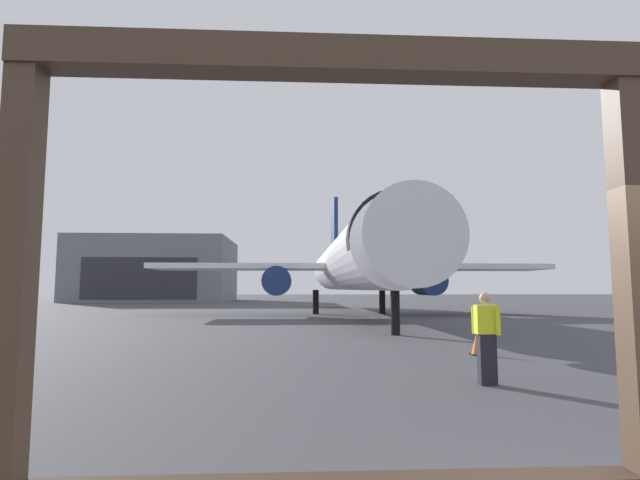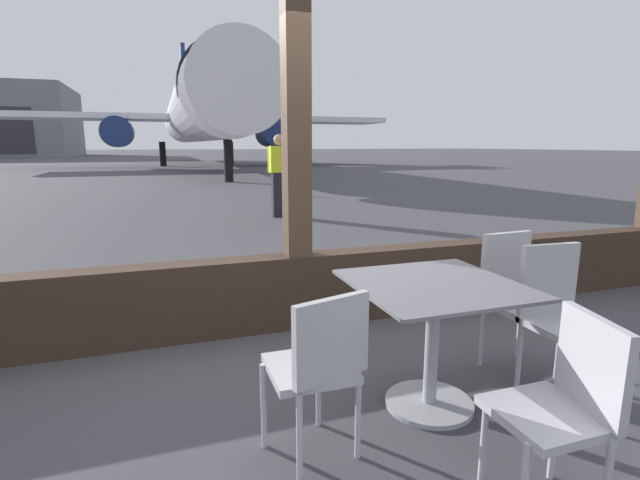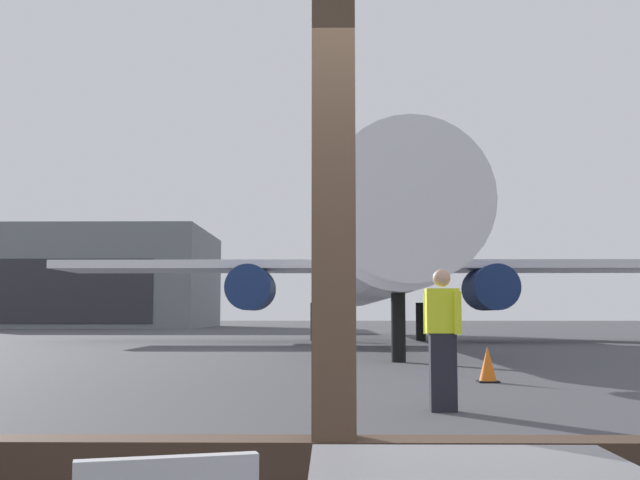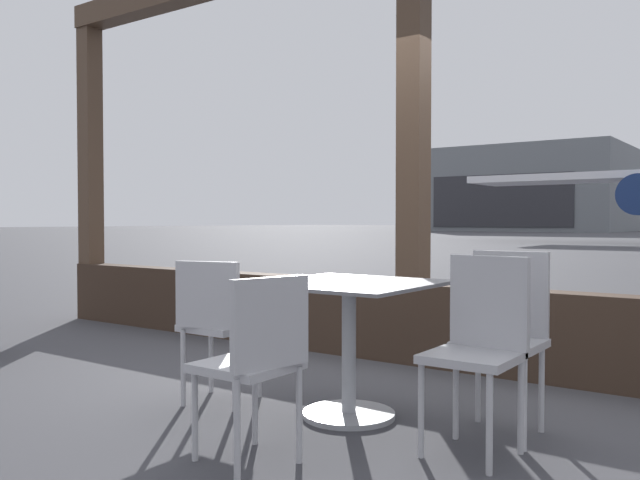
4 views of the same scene
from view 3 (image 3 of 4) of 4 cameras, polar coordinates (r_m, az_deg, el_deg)
ground_plane at (r=43.61m, az=0.81°, el=-7.02°), size 220.00×220.00×0.00m
window_frame at (r=3.60m, az=1.01°, el=-4.30°), size 8.35×0.24×3.50m
airplane at (r=33.29m, az=3.69°, el=-1.30°), size 27.29×34.51×10.49m
ground_crew_worker at (r=9.78m, az=8.93°, el=-7.03°), size 0.42×0.44×1.74m
traffic_cone at (r=14.14m, az=12.14°, el=-8.93°), size 0.36×0.36×0.62m
distant_hangar at (r=76.65m, az=-15.97°, el=-2.79°), size 20.95×17.62×8.96m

